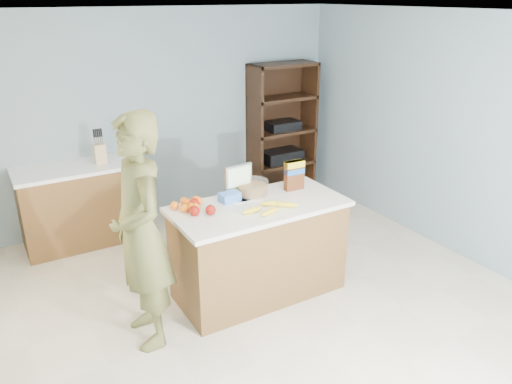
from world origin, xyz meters
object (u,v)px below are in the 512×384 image
shelving_unit (280,133)px  tv (238,178)px  counter_peninsula (259,253)px  person (141,233)px  cereal_box (294,173)px

shelving_unit → tv: 2.36m
counter_peninsula → tv: tv is taller
counter_peninsula → shelving_unit: shelving_unit is taller
person → tv: bearing=112.4°
shelving_unit → person: size_ratio=0.96×
counter_peninsula → shelving_unit: (1.55, 2.05, 0.45)m
counter_peninsula → cereal_box: cereal_box is taller
cereal_box → shelving_unit: bearing=60.5°
person → tv: person is taller
shelving_unit → cereal_box: size_ratio=6.37×
person → cereal_box: person is taller
shelving_unit → cereal_box: bearing=-119.5°
person → cereal_box: bearing=100.0°
shelving_unit → tv: shelving_unit is taller
cereal_box → counter_peninsula: bearing=-163.2°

